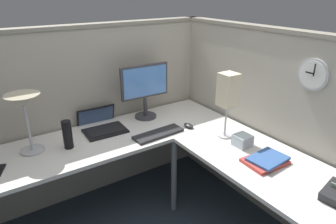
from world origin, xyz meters
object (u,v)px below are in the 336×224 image
monitor (145,87)px  tissue_box (242,140)px  desk_lamp_dome (24,106)px  thermos_flask (67,135)px  computer_mouse (189,126)px  keyboard (158,134)px  desk_lamp_paper (228,92)px  book_stack (266,160)px  wall_clock (314,74)px  laptop (101,125)px

monitor → tissue_box: (0.34, -0.89, -0.25)m
desk_lamp_dome → thermos_flask: size_ratio=2.02×
computer_mouse → tissue_box: tissue_box is taller
keyboard → desk_lamp_dome: size_ratio=0.97×
monitor → keyboard: (-0.10, -0.38, -0.28)m
desk_lamp_dome → desk_lamp_paper: bearing=-24.5°
monitor → book_stack: monitor is taller
keyboard → computer_mouse: bearing=-7.1°
keyboard → desk_lamp_paper: 0.66m
wall_clock → tissue_box: bearing=137.3°
book_stack → computer_mouse: bearing=97.3°
tissue_box → monitor: bearing=111.0°
keyboard → thermos_flask: thermos_flask is taller
monitor → thermos_flask: 0.81m
keyboard → desk_lamp_dome: 1.03m
monitor → book_stack: (0.30, -1.15, -0.27)m
laptop → book_stack: size_ratio=1.32×
computer_mouse → book_stack: 0.76m
computer_mouse → tissue_box: size_ratio=0.87×
thermos_flask → computer_mouse: bearing=-12.8°
monitor → computer_mouse: bearing=-63.5°
laptop → thermos_flask: bearing=-149.9°
monitor → keyboard: bearing=-104.3°
thermos_flask → tissue_box: bearing=-32.5°
laptop → tissue_box: size_ratio=3.28×
monitor → desk_lamp_dome: monitor is taller
monitor → book_stack: bearing=-75.6°
desk_lamp_dome → wall_clock: bearing=-33.3°
tissue_box → wall_clock: wall_clock is taller
tissue_box → laptop: bearing=130.5°
thermos_flask → monitor: bearing=13.1°
book_stack → tissue_box: tissue_box is taller
book_stack → monitor: bearing=104.4°
monitor → thermos_flask: bearing=-166.9°
thermos_flask → wall_clock: bearing=-35.0°
desk_lamp_paper → wall_clock: 0.60m
computer_mouse → wall_clock: (0.45, -0.77, 0.57)m
thermos_flask → desk_lamp_paper: desk_lamp_paper is taller
desk_lamp_paper → wall_clock: size_ratio=2.41×
keyboard → laptop: bearing=127.8°
desk_lamp_dome → desk_lamp_paper: size_ratio=0.84×
thermos_flask → keyboard: bearing=-16.4°
desk_lamp_paper → book_stack: bearing=-95.4°
desk_lamp_paper → keyboard: bearing=143.8°
laptop → desk_lamp_dome: size_ratio=0.88×
tissue_box → book_stack: bearing=-99.6°
desk_lamp_paper → wall_clock: bearing=-56.9°
wall_clock → monitor: bearing=119.0°
tissue_box → desk_lamp_paper: bearing=90.4°
monitor → laptop: (-0.43, 0.02, -0.27)m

